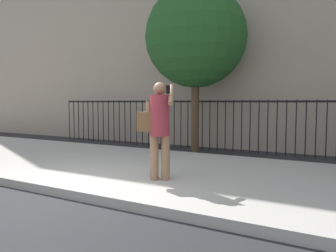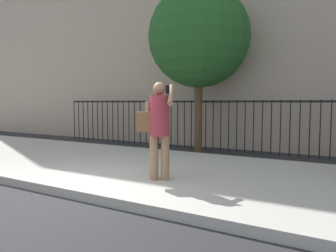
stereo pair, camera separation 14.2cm
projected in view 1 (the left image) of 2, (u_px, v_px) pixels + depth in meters
ground_plane at (66, 199)px, 5.05m from camera, size 60.00×60.00×0.00m
sidewalk at (142, 169)px, 6.96m from camera, size 28.00×4.40×0.15m
iron_fence at (206, 118)px, 10.13m from camera, size 12.03×0.04×1.60m
pedestrian_on_phone at (158, 123)px, 5.59m from camera, size 0.72×0.58×1.73m
street_tree_near at (196, 37)px, 9.50m from camera, size 3.03×3.03×5.00m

